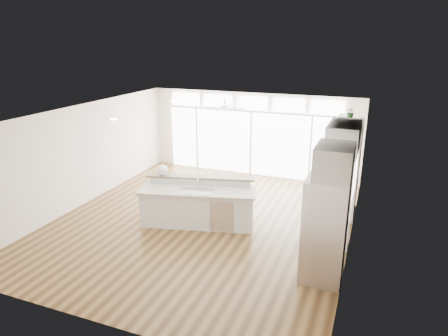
% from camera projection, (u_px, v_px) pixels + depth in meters
% --- Properties ---
extents(floor, '(7.00, 8.00, 0.02)m').
position_uv_depth(floor, '(202.00, 222.00, 9.94)').
color(floor, '#472E15').
rests_on(floor, ground).
extents(ceiling, '(7.00, 8.00, 0.02)m').
position_uv_depth(ceiling, '(200.00, 114.00, 9.10)').
color(ceiling, white).
rests_on(ceiling, wall_back).
extents(wall_back, '(7.00, 0.04, 2.70)m').
position_uv_depth(wall_back, '(252.00, 134.00, 13.06)').
color(wall_back, silver).
rests_on(wall_back, floor).
extents(wall_front, '(7.00, 0.04, 2.70)m').
position_uv_depth(wall_front, '(91.00, 248.00, 5.97)').
color(wall_front, silver).
rests_on(wall_front, floor).
extents(wall_left, '(0.04, 8.00, 2.70)m').
position_uv_depth(wall_left, '(83.00, 155.00, 10.73)').
color(wall_left, silver).
rests_on(wall_left, floor).
extents(wall_right, '(0.04, 8.00, 2.70)m').
position_uv_depth(wall_right, '(354.00, 189.00, 8.30)').
color(wall_right, silver).
rests_on(wall_right, floor).
extents(glass_wall, '(5.80, 0.06, 2.08)m').
position_uv_depth(glass_wall, '(251.00, 143.00, 13.10)').
color(glass_wall, white).
rests_on(glass_wall, wall_back).
extents(transom_row, '(5.90, 0.06, 0.40)m').
position_uv_depth(transom_row, '(252.00, 103.00, 12.68)').
color(transom_row, white).
rests_on(transom_row, wall_back).
extents(desk_window, '(0.04, 0.85, 0.85)m').
position_uv_depth(desk_window, '(354.00, 176.00, 8.52)').
color(desk_window, silver).
rests_on(desk_window, wall_right).
extents(ceiling_fan, '(1.16, 1.16, 0.32)m').
position_uv_depth(ceiling_fan, '(224.00, 104.00, 11.82)').
color(ceiling_fan, silver).
rests_on(ceiling_fan, ceiling).
extents(recessed_lights, '(3.40, 3.00, 0.02)m').
position_uv_depth(recessed_lights, '(204.00, 113.00, 9.28)').
color(recessed_lights, beige).
rests_on(recessed_lights, ceiling).
extents(oven_cabinet, '(0.64, 1.20, 2.50)m').
position_uv_depth(oven_cabinet, '(346.00, 167.00, 10.04)').
color(oven_cabinet, white).
rests_on(oven_cabinet, floor).
extents(desk_nook, '(0.72, 1.30, 0.76)m').
position_uv_depth(desk_nook, '(334.00, 223.00, 9.00)').
color(desk_nook, white).
rests_on(desk_nook, floor).
extents(upper_cabinets, '(0.64, 1.30, 0.64)m').
position_uv_depth(upper_cabinets, '(344.00, 138.00, 8.37)').
color(upper_cabinets, white).
rests_on(upper_cabinets, wall_right).
extents(refrigerator, '(0.76, 0.90, 2.00)m').
position_uv_depth(refrigerator, '(325.00, 229.00, 7.35)').
color(refrigerator, silver).
rests_on(refrigerator, floor).
extents(fridge_cabinet, '(0.64, 0.90, 0.60)m').
position_uv_depth(fridge_cabinet, '(334.00, 162.00, 6.93)').
color(fridge_cabinet, white).
rests_on(fridge_cabinet, wall_right).
extents(framed_photos, '(0.06, 0.22, 0.80)m').
position_uv_depth(framed_photos, '(356.00, 173.00, 9.12)').
color(framed_photos, black).
rests_on(framed_photos, wall_right).
extents(kitchen_island, '(2.97, 1.71, 1.11)m').
position_uv_depth(kitchen_island, '(198.00, 204.00, 9.59)').
color(kitchen_island, white).
rests_on(kitchen_island, floor).
extents(rug, '(1.04, 0.87, 0.01)m').
position_uv_depth(rug, '(326.00, 233.00, 9.34)').
color(rug, '#371F11').
rests_on(rug, floor).
extents(office_chair, '(0.53, 0.49, 0.97)m').
position_uv_depth(office_chair, '(317.00, 223.00, 8.77)').
color(office_chair, black).
rests_on(office_chair, floor).
extents(fishbowl, '(0.34, 0.34, 0.26)m').
position_uv_depth(fishbowl, '(162.00, 170.00, 9.87)').
color(fishbowl, white).
rests_on(fishbowl, kitchen_island).
extents(monitor, '(0.15, 0.52, 0.43)m').
position_uv_depth(monitor, '(332.00, 198.00, 8.84)').
color(monitor, black).
rests_on(monitor, desk_nook).
extents(keyboard, '(0.14, 0.35, 0.02)m').
position_uv_depth(keyboard, '(324.00, 205.00, 8.96)').
color(keyboard, silver).
rests_on(keyboard, desk_nook).
extents(potted_plant, '(0.28, 0.30, 0.22)m').
position_uv_depth(potted_plant, '(351.00, 114.00, 9.62)').
color(potted_plant, '#245424').
rests_on(potted_plant, oven_cabinet).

